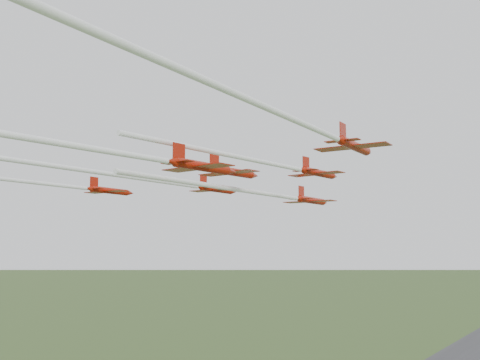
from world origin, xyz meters
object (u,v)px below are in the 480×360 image
Objects in this scene: jet_row3_mid at (157,160)px; jet_row3_right at (301,122)px; jet_row2_right at (285,166)px; jet_row3_left at (62,186)px; jet_row2_left at (139,178)px; jet_row4_right at (107,151)px; jet_lead at (279,196)px.

jet_row3_right reaches higher than jet_row3_mid.
jet_row3_left is (-31.18, -14.24, -2.00)m from jet_row2_right.
jet_row3_mid is at bearing -34.33° from jet_row2_left.
jet_row2_right reaches higher than jet_row4_right.
jet_lead is at bearing 104.14° from jet_row4_right.
jet_row3_right is 18.58m from jet_row4_right.
jet_row3_left is at bearing -131.45° from jet_lead.
jet_row2_left reaches higher than jet_lead.
jet_row2_right is (8.70, -12.38, 2.75)m from jet_lead.
jet_row3_mid is 1.11× the size of jet_row4_right.
jet_row3_left is at bearing 176.85° from jet_row3_mid.
jet_row2_left is at bearing 160.54° from jet_row3_right.
jet_row3_mid reaches higher than jet_row4_right.
jet_row3_mid reaches higher than jet_row3_left.
jet_row4_right is at bearing -80.54° from jet_lead.
jet_row3_right is at bearing -17.75° from jet_row2_left.
jet_lead is 39.17m from jet_row3_right.
jet_row2_right reaches higher than jet_row3_mid.
jet_row4_right is at bearing -57.73° from jet_row3_mid.
jet_row3_left is 0.83× the size of jet_row4_right.
jet_row2_left is 11.33m from jet_row3_mid.
jet_row2_right is at bearing 28.60° from jet_row2_left.
jet_row2_right is at bearing 120.77° from jet_row3_right.
jet_row4_right is (30.86, -17.62, -0.34)m from jet_row3_left.
jet_row3_right reaches higher than jet_row4_right.
jet_row2_left is at bearing -113.74° from jet_lead.
jet_row4_right reaches higher than jet_lead.
jet_lead is 34.85m from jet_row3_left.
jet_row3_right is 1.10× the size of jet_row4_right.
jet_row2_right reaches higher than jet_row2_left.
jet_row3_right is (22.12, -32.13, 3.56)m from jet_lead.
jet_row2_right is 0.99× the size of jet_row3_left.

